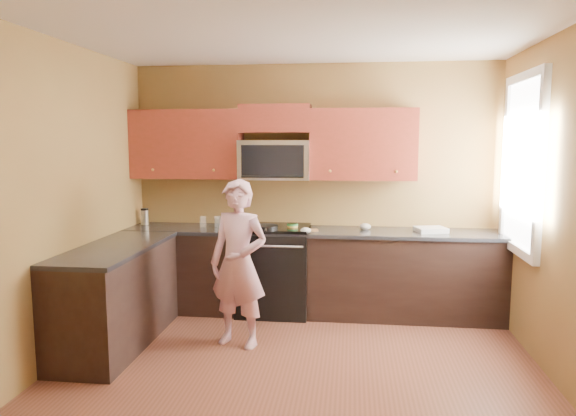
# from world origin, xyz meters

# --- Properties ---
(floor) EXTENTS (4.00, 4.00, 0.00)m
(floor) POSITION_xyz_m (0.00, 0.00, 0.00)
(floor) COLOR brown
(floor) RESTS_ON ground
(ceiling) EXTENTS (4.00, 4.00, 0.00)m
(ceiling) POSITION_xyz_m (0.00, 0.00, 2.70)
(ceiling) COLOR white
(ceiling) RESTS_ON ground
(wall_back) EXTENTS (4.00, 0.00, 4.00)m
(wall_back) POSITION_xyz_m (0.00, 2.00, 1.35)
(wall_back) COLOR brown
(wall_back) RESTS_ON ground
(wall_front) EXTENTS (4.00, 0.00, 4.00)m
(wall_front) POSITION_xyz_m (0.00, -2.00, 1.35)
(wall_front) COLOR brown
(wall_front) RESTS_ON ground
(wall_left) EXTENTS (0.00, 4.00, 4.00)m
(wall_left) POSITION_xyz_m (-2.00, 0.00, 1.35)
(wall_left) COLOR brown
(wall_left) RESTS_ON ground
(cabinet_back_run) EXTENTS (4.00, 0.60, 0.88)m
(cabinet_back_run) POSITION_xyz_m (0.00, 1.70, 0.44)
(cabinet_back_run) COLOR black
(cabinet_back_run) RESTS_ON floor
(cabinet_left_run) EXTENTS (0.60, 1.60, 0.88)m
(cabinet_left_run) POSITION_xyz_m (-1.70, 0.60, 0.44)
(cabinet_left_run) COLOR black
(cabinet_left_run) RESTS_ON floor
(countertop_back) EXTENTS (4.00, 0.62, 0.04)m
(countertop_back) POSITION_xyz_m (0.00, 1.69, 0.90)
(countertop_back) COLOR black
(countertop_back) RESTS_ON cabinet_back_run
(countertop_left) EXTENTS (0.62, 1.60, 0.04)m
(countertop_left) POSITION_xyz_m (-1.69, 0.60, 0.90)
(countertop_left) COLOR black
(countertop_left) RESTS_ON cabinet_left_run
(stove) EXTENTS (0.76, 0.65, 0.95)m
(stove) POSITION_xyz_m (-0.40, 1.68, 0.47)
(stove) COLOR black
(stove) RESTS_ON floor
(microwave) EXTENTS (0.76, 0.40, 0.42)m
(microwave) POSITION_xyz_m (-0.40, 1.80, 1.45)
(microwave) COLOR silver
(microwave) RESTS_ON wall_back
(upper_cab_left) EXTENTS (1.22, 0.33, 0.75)m
(upper_cab_left) POSITION_xyz_m (-1.39, 1.83, 1.45)
(upper_cab_left) COLOR maroon
(upper_cab_left) RESTS_ON wall_back
(upper_cab_right) EXTENTS (1.12, 0.33, 0.75)m
(upper_cab_right) POSITION_xyz_m (0.54, 1.83, 1.45)
(upper_cab_right) COLOR maroon
(upper_cab_right) RESTS_ON wall_back
(upper_cab_over_mw) EXTENTS (0.76, 0.33, 0.30)m
(upper_cab_over_mw) POSITION_xyz_m (-0.40, 1.83, 2.10)
(upper_cab_over_mw) COLOR maroon
(upper_cab_over_mw) RESTS_ON wall_back
(window) EXTENTS (0.06, 1.06, 1.66)m
(window) POSITION_xyz_m (1.98, 1.20, 1.65)
(window) COLOR white
(window) RESTS_ON wall_right
(woman) EXTENTS (0.64, 0.51, 1.52)m
(woman) POSITION_xyz_m (-0.58, 0.72, 0.76)
(woman) COLOR #D86C92
(woman) RESTS_ON floor
(frying_pan) EXTENTS (0.31, 0.46, 0.06)m
(frying_pan) POSITION_xyz_m (-0.44, 1.42, 0.95)
(frying_pan) COLOR black
(frying_pan) RESTS_ON stove
(butter_tub) EXTENTS (0.15, 0.15, 0.08)m
(butter_tub) POSITION_xyz_m (-0.19, 1.65, 0.92)
(butter_tub) COLOR gold
(butter_tub) RESTS_ON countertop_back
(toast_slice) EXTENTS (0.13, 0.13, 0.01)m
(toast_slice) POSITION_xyz_m (0.03, 1.61, 0.93)
(toast_slice) COLOR #B27F47
(toast_slice) RESTS_ON countertop_back
(napkin_a) EXTENTS (0.14, 0.15, 0.06)m
(napkin_a) POSITION_xyz_m (-0.03, 1.45, 0.95)
(napkin_a) COLOR silver
(napkin_a) RESTS_ON countertop_back
(napkin_b) EXTENTS (0.15, 0.16, 0.07)m
(napkin_b) POSITION_xyz_m (0.58, 1.77, 0.95)
(napkin_b) COLOR silver
(napkin_b) RESTS_ON countertop_back
(dish_towel) EXTENTS (0.35, 0.31, 0.05)m
(dish_towel) POSITION_xyz_m (1.25, 1.69, 0.95)
(dish_towel) COLOR silver
(dish_towel) RESTS_ON countertop_back
(travel_mug) EXTENTS (0.10, 0.10, 0.18)m
(travel_mug) POSITION_xyz_m (-1.90, 1.81, 0.92)
(travel_mug) COLOR silver
(travel_mug) RESTS_ON countertop_back
(glass_b) EXTENTS (0.09, 0.09, 0.12)m
(glass_b) POSITION_xyz_m (-1.04, 1.74, 0.98)
(glass_b) COLOR silver
(glass_b) RESTS_ON countertop_back
(glass_c) EXTENTS (0.07, 0.07, 0.12)m
(glass_c) POSITION_xyz_m (-1.19, 1.71, 0.98)
(glass_c) COLOR silver
(glass_c) RESTS_ON countertop_back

